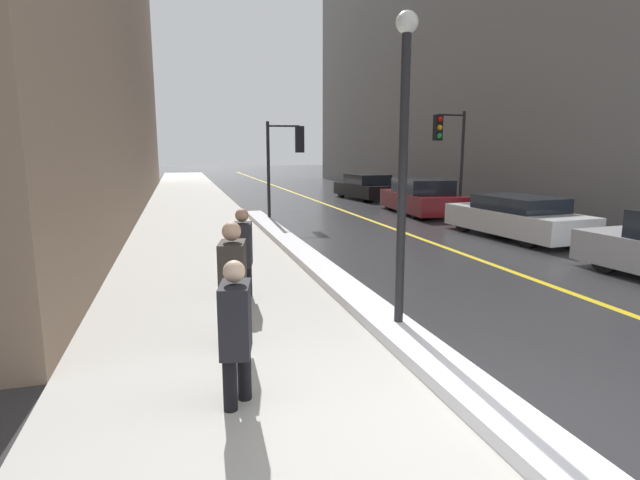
{
  "coord_description": "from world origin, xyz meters",
  "views": [
    {
      "loc": [
        -2.54,
        -3.58,
        2.47
      ],
      "look_at": [
        -0.4,
        4.0,
        1.05
      ],
      "focal_mm": 28.0,
      "sensor_mm": 36.0,
      "label": 1
    }
  ],
  "objects_px": {
    "parked_car_black": "(366,187)",
    "pedestrian_nearside": "(236,327)",
    "pedestrian_in_glasses": "(233,279)",
    "parked_car_maroon": "(421,198)",
    "traffic_light_near": "(288,150)",
    "pedestrian_with_shoulder_bag": "(243,249)",
    "traffic_light_far": "(448,141)",
    "lamp_post": "(403,144)",
    "parked_car_white": "(516,217)"
  },
  "relations": [
    {
      "from": "pedestrian_in_glasses",
      "to": "parked_car_maroon",
      "type": "relative_size",
      "value": 0.35
    },
    {
      "from": "traffic_light_near",
      "to": "pedestrian_with_shoulder_bag",
      "type": "height_order",
      "value": "traffic_light_near"
    },
    {
      "from": "lamp_post",
      "to": "parked_car_white",
      "type": "height_order",
      "value": "lamp_post"
    },
    {
      "from": "traffic_light_far",
      "to": "pedestrian_nearside",
      "type": "relative_size",
      "value": 2.65
    },
    {
      "from": "pedestrian_nearside",
      "to": "parked_car_white",
      "type": "xyz_separation_m",
      "value": [
        8.8,
        7.52,
        -0.23
      ]
    },
    {
      "from": "traffic_light_far",
      "to": "pedestrian_nearside",
      "type": "bearing_deg",
      "value": 47.14
    },
    {
      "from": "pedestrian_in_glasses",
      "to": "parked_car_black",
      "type": "xyz_separation_m",
      "value": [
        8.68,
        18.02,
        -0.29
      ]
    },
    {
      "from": "pedestrian_in_glasses",
      "to": "parked_car_white",
      "type": "distance_m",
      "value": 10.58
    },
    {
      "from": "lamp_post",
      "to": "pedestrian_nearside",
      "type": "relative_size",
      "value": 2.86
    },
    {
      "from": "pedestrian_in_glasses",
      "to": "pedestrian_with_shoulder_bag",
      "type": "bearing_deg",
      "value": -178.65
    },
    {
      "from": "lamp_post",
      "to": "traffic_light_far",
      "type": "xyz_separation_m",
      "value": [
        6.58,
        10.34,
        0.25
      ]
    },
    {
      "from": "traffic_light_far",
      "to": "parked_car_white",
      "type": "xyz_separation_m",
      "value": [
        -0.13,
        -4.22,
        -2.22
      ]
    },
    {
      "from": "traffic_light_far",
      "to": "parked_car_maroon",
      "type": "height_order",
      "value": "traffic_light_far"
    },
    {
      "from": "pedestrian_with_shoulder_bag",
      "to": "parked_car_black",
      "type": "bearing_deg",
      "value": 164.08
    },
    {
      "from": "traffic_light_near",
      "to": "parked_car_white",
      "type": "distance_m",
      "value": 7.76
    },
    {
      "from": "traffic_light_near",
      "to": "parked_car_maroon",
      "type": "distance_m",
      "value": 5.78
    },
    {
      "from": "lamp_post",
      "to": "pedestrian_in_glasses",
      "type": "bearing_deg",
      "value": 178.32
    },
    {
      "from": "parked_car_white",
      "to": "pedestrian_in_glasses",
      "type": "bearing_deg",
      "value": 120.47
    },
    {
      "from": "traffic_light_far",
      "to": "pedestrian_in_glasses",
      "type": "distance_m",
      "value": 13.66
    },
    {
      "from": "traffic_light_near",
      "to": "lamp_post",
      "type": "bearing_deg",
      "value": -89.34
    },
    {
      "from": "pedestrian_nearside",
      "to": "pedestrian_with_shoulder_bag",
      "type": "height_order",
      "value": "pedestrian_with_shoulder_bag"
    },
    {
      "from": "traffic_light_far",
      "to": "pedestrian_in_glasses",
      "type": "relative_size",
      "value": 2.39
    },
    {
      "from": "pedestrian_in_glasses",
      "to": "traffic_light_far",
      "type": "bearing_deg",
      "value": 151.07
    },
    {
      "from": "parked_car_white",
      "to": "parked_car_black",
      "type": "relative_size",
      "value": 1.05
    },
    {
      "from": "pedestrian_nearside",
      "to": "parked_car_white",
      "type": "height_order",
      "value": "pedestrian_nearside"
    },
    {
      "from": "pedestrian_in_glasses",
      "to": "pedestrian_with_shoulder_bag",
      "type": "relative_size",
      "value": 1.06
    },
    {
      "from": "lamp_post",
      "to": "parked_car_black",
      "type": "height_order",
      "value": "lamp_post"
    },
    {
      "from": "pedestrian_nearside",
      "to": "parked_car_white",
      "type": "distance_m",
      "value": 11.58
    },
    {
      "from": "pedestrian_nearside",
      "to": "pedestrian_in_glasses",
      "type": "distance_m",
      "value": 1.48
    },
    {
      "from": "lamp_post",
      "to": "traffic_light_near",
      "type": "relative_size",
      "value": 1.21
    },
    {
      "from": "parked_car_black",
      "to": "parked_car_maroon",
      "type": "bearing_deg",
      "value": 173.01
    },
    {
      "from": "traffic_light_far",
      "to": "parked_car_white",
      "type": "height_order",
      "value": "traffic_light_far"
    },
    {
      "from": "lamp_post",
      "to": "pedestrian_in_glasses",
      "type": "xyz_separation_m",
      "value": [
        -2.22,
        0.06,
        -1.65
      ]
    },
    {
      "from": "lamp_post",
      "to": "traffic_light_near",
      "type": "distance_m",
      "value": 11.23
    },
    {
      "from": "traffic_light_near",
      "to": "parked_car_black",
      "type": "height_order",
      "value": "traffic_light_near"
    },
    {
      "from": "traffic_light_near",
      "to": "traffic_light_far",
      "type": "bearing_deg",
      "value": -3.28
    },
    {
      "from": "pedestrian_with_shoulder_bag",
      "to": "parked_car_maroon",
      "type": "relative_size",
      "value": 0.33
    },
    {
      "from": "lamp_post",
      "to": "pedestrian_nearside",
      "type": "height_order",
      "value": "lamp_post"
    },
    {
      "from": "traffic_light_near",
      "to": "parked_car_maroon",
      "type": "height_order",
      "value": "traffic_light_near"
    },
    {
      "from": "traffic_light_near",
      "to": "parked_car_black",
      "type": "xyz_separation_m",
      "value": [
        5.56,
        6.89,
        -1.88
      ]
    },
    {
      "from": "pedestrian_with_shoulder_bag",
      "to": "parked_car_maroon",
      "type": "bearing_deg",
      "value": 151.16
    },
    {
      "from": "traffic_light_near",
      "to": "parked_car_white",
      "type": "xyz_separation_m",
      "value": [
        5.55,
        -5.08,
        -1.9
      ]
    },
    {
      "from": "pedestrian_nearside",
      "to": "parked_car_black",
      "type": "distance_m",
      "value": 21.39
    },
    {
      "from": "parked_car_maroon",
      "to": "parked_car_black",
      "type": "distance_m",
      "value": 6.31
    },
    {
      "from": "parked_car_black",
      "to": "pedestrian_nearside",
      "type": "bearing_deg",
      "value": 149.74
    },
    {
      "from": "traffic_light_far",
      "to": "pedestrian_with_shoulder_bag",
      "type": "height_order",
      "value": "traffic_light_far"
    },
    {
      "from": "traffic_light_far",
      "to": "parked_car_maroon",
      "type": "distance_m",
      "value": 2.6
    },
    {
      "from": "parked_car_white",
      "to": "parked_car_black",
      "type": "bearing_deg",
      "value": -4.5
    },
    {
      "from": "pedestrian_nearside",
      "to": "pedestrian_in_glasses",
      "type": "xyz_separation_m",
      "value": [
        0.13,
        1.47,
        0.09
      ]
    },
    {
      "from": "lamp_post",
      "to": "pedestrian_nearside",
      "type": "xyz_separation_m",
      "value": [
        -2.35,
        -1.41,
        -1.73
      ]
    }
  ]
}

